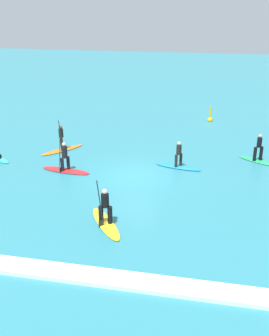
# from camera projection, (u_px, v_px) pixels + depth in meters

# --- Properties ---
(ground_plane) EXTENTS (120.00, 120.00, 0.00)m
(ground_plane) POSITION_uv_depth(u_px,v_px,m) (134.00, 176.00, 22.59)
(ground_plane) COLOR teal
(ground_plane) RESTS_ON ground
(surfer_on_yellow_board) EXTENTS (2.29, 2.92, 2.29)m
(surfer_on_yellow_board) POSITION_uv_depth(u_px,v_px,m) (105.00, 216.00, 17.53)
(surfer_on_yellow_board) COLOR yellow
(surfer_on_yellow_board) RESTS_ON ground_plane
(surfer_on_blue_board) EXTENTS (2.84, 1.17, 1.64)m
(surfer_on_blue_board) POSITION_uv_depth(u_px,v_px,m) (178.00, 162.00, 23.60)
(surfer_on_blue_board) COLOR #1E8CD1
(surfer_on_blue_board) RESTS_ON ground_plane
(surfer_on_red_board) EXTENTS (3.11, 1.18, 2.37)m
(surfer_on_red_board) POSITION_uv_depth(u_px,v_px,m) (65.00, 164.00, 23.09)
(surfer_on_red_board) COLOR red
(surfer_on_red_board) RESTS_ON ground_plane
(surfer_on_orange_board) EXTENTS (2.42, 2.93, 2.13)m
(surfer_on_orange_board) POSITION_uv_depth(u_px,v_px,m) (62.00, 144.00, 26.30)
(surfer_on_orange_board) COLOR orange
(surfer_on_orange_board) RESTS_ON ground_plane
(surfer_on_green_board) EXTENTS (2.45, 1.90, 1.76)m
(surfer_on_green_board) POSITION_uv_depth(u_px,v_px,m) (258.00, 154.00, 24.50)
(surfer_on_green_board) COLOR #23B266
(surfer_on_green_board) RESTS_ON ground_plane
(marker_buoy) EXTENTS (0.43, 0.43, 1.31)m
(marker_buoy) POSITION_uv_depth(u_px,v_px,m) (210.00, 118.00, 32.86)
(marker_buoy) COLOR yellow
(marker_buoy) RESTS_ON ground_plane
(wave_crest) EXTENTS (18.40, 0.90, 0.18)m
(wave_crest) POSITION_uv_depth(u_px,v_px,m) (85.00, 275.00, 14.27)
(wave_crest) COLOR white
(wave_crest) RESTS_ON ground_plane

